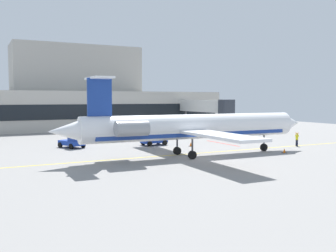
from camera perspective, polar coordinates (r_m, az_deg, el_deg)
The scene contains 11 objects.
ground at distance 41.21m, azimuth 4.84°, elevation -4.94°, with size 120.00×120.00×0.11m.
terminal_building at distance 86.24m, azimuth -12.53°, elevation 4.10°, with size 59.14×17.31×17.96m.
jet_bridge_west at distance 77.20m, azimuth 5.61°, elevation 2.92°, with size 2.40×17.63×6.24m.
regional_jet at distance 42.36m, azimuth 3.40°, elevation -0.16°, with size 31.11×23.88×8.52m.
baggage_tug at distance 51.35m, azimuth -13.92°, elevation -2.17°, with size 3.19×3.88×1.98m.
pushback_tractor at distance 70.20m, azimuth 9.28°, elevation -0.41°, with size 3.99×3.80×2.10m.
belt_loader at distance 53.04m, azimuth -1.77°, elevation -1.96°, with size 3.63×2.34×1.74m.
fuel_tank at distance 71.43m, azimuth 1.90°, elevation 0.14°, with size 8.24×2.87×2.66m.
marshaller at distance 54.64m, azimuth 18.60°, elevation -1.85°, with size 0.34×0.83×1.88m.
safety_cone_alpha at distance 51.69m, azimuth 3.41°, elevation -2.76°, with size 0.47×0.47×0.55m.
safety_cone_bravo at distance 47.37m, azimuth 16.90°, elevation -3.56°, with size 0.47×0.47×0.55m.
Camera 1 is at (-21.48, -34.57, 6.41)m, focal length 41.02 mm.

